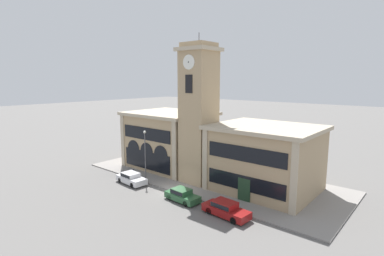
{
  "coord_description": "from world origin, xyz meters",
  "views": [
    {
      "loc": [
        23.83,
        -24.69,
        13.31
      ],
      "look_at": [
        0.47,
        2.96,
        7.5
      ],
      "focal_mm": 28.0,
      "sensor_mm": 36.0,
      "label": 1
    }
  ],
  "objects": [
    {
      "name": "street_lamp",
      "position": [
        -5.54,
        0.53,
        4.44
      ],
      "size": [
        0.36,
        0.36,
        6.67
      ],
      "color": "#4C4C51",
      "rests_on": "sidewalk_kerb"
    },
    {
      "name": "sidewalk_kerb",
      "position": [
        0.0,
        7.27,
        0.07
      ],
      "size": [
        35.63,
        14.53,
        0.15
      ],
      "color": "gray",
      "rests_on": "ground_plane"
    },
    {
      "name": "ground_plane",
      "position": [
        0.0,
        0.0,
        0.0
      ],
      "size": [
        300.0,
        300.0,
        0.0
      ],
      "primitive_type": "plane",
      "color": "#605E5B"
    },
    {
      "name": "parked_car_mid",
      "position": [
        2.61,
        -1.27,
        0.73
      ],
      "size": [
        4.27,
        2.05,
        1.4
      ],
      "rotation": [
        0.0,
        0.0,
        -0.07
      ],
      "color": "#285633",
      "rests_on": "ground_plane"
    },
    {
      "name": "clock_tower",
      "position": [
        -0.0,
        4.85,
        8.99
      ],
      "size": [
        4.48,
        4.48,
        19.07
      ],
      "color": "tan",
      "rests_on": "ground_plane"
    },
    {
      "name": "town_hall_left_wing",
      "position": [
        -8.0,
        7.71,
        4.28
      ],
      "size": [
        12.32,
        10.28,
        8.5
      ],
      "color": "tan",
      "rests_on": "ground_plane"
    },
    {
      "name": "bollard",
      "position": [
        -7.94,
        0.47,
        0.67
      ],
      "size": [
        0.18,
        0.18,
        1.06
      ],
      "color": "black",
      "rests_on": "sidewalk_kerb"
    },
    {
      "name": "town_hall_right_wing",
      "position": [
        7.99,
        7.72,
        4.02
      ],
      "size": [
        12.29,
        10.28,
        7.98
      ],
      "color": "tan",
      "rests_on": "ground_plane"
    },
    {
      "name": "parked_car_far",
      "position": [
        8.38,
        -1.27,
        0.78
      ],
      "size": [
        5.0,
        2.17,
        1.5
      ],
      "rotation": [
        0.0,
        0.0,
        -0.07
      ],
      "color": "maroon",
      "rests_on": "ground_plane"
    },
    {
      "name": "parked_car_near",
      "position": [
        -6.31,
        -1.27,
        0.74
      ],
      "size": [
        4.57,
        2.18,
        1.42
      ],
      "rotation": [
        0.0,
        0.0,
        -0.07
      ],
      "color": "silver",
      "rests_on": "ground_plane"
    }
  ]
}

